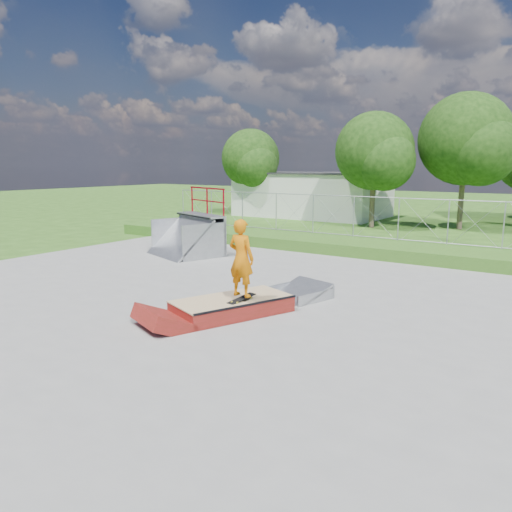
{
  "coord_description": "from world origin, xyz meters",
  "views": [
    {
      "loc": [
        8.58,
        -10.11,
        3.65
      ],
      "look_at": [
        0.87,
        1.44,
        1.1
      ],
      "focal_mm": 35.0,
      "sensor_mm": 36.0,
      "label": 1
    }
  ],
  "objects_px": {
    "quarter_pipe": "(184,222)",
    "flat_bank_ramp": "(299,292)",
    "grind_box": "(232,307)",
    "skater": "(241,261)"
  },
  "relations": [
    {
      "from": "grind_box",
      "to": "flat_bank_ramp",
      "type": "relative_size",
      "value": 2.23
    },
    {
      "from": "quarter_pipe",
      "to": "flat_bank_ramp",
      "type": "bearing_deg",
      "value": -5.08
    },
    {
      "from": "quarter_pipe",
      "to": "skater",
      "type": "xyz_separation_m",
      "value": [
        6.78,
        -5.57,
        0.04
      ]
    },
    {
      "from": "grind_box",
      "to": "flat_bank_ramp",
      "type": "bearing_deg",
      "value": 96.22
    },
    {
      "from": "quarter_pipe",
      "to": "skater",
      "type": "distance_m",
      "value": 8.78
    },
    {
      "from": "grind_box",
      "to": "quarter_pipe",
      "type": "height_order",
      "value": "quarter_pipe"
    },
    {
      "from": "grind_box",
      "to": "flat_bank_ramp",
      "type": "distance_m",
      "value": 2.33
    },
    {
      "from": "quarter_pipe",
      "to": "flat_bank_ramp",
      "type": "height_order",
      "value": "quarter_pipe"
    },
    {
      "from": "flat_bank_ramp",
      "to": "quarter_pipe",
      "type": "bearing_deg",
      "value": 172.16
    },
    {
      "from": "grind_box",
      "to": "skater",
      "type": "xyz_separation_m",
      "value": [
        0.32,
        -0.05,
        1.19
      ]
    }
  ]
}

